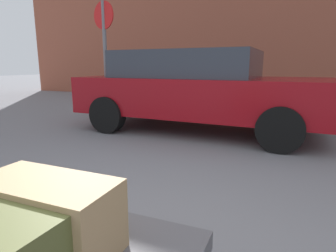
# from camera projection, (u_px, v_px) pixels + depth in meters

# --- Properties ---
(duffel_bag_tan_front_left) EXTENTS (0.65, 0.32, 0.33)m
(duffel_bag_tan_front_left) POSITION_uv_depth(u_px,v_px,m) (48.00, 215.00, 1.29)
(duffel_bag_tan_front_left) COLOR #9E7F56
(duffel_bag_tan_front_left) RESTS_ON luggage_cart
(parked_car) EXTENTS (4.36, 2.04, 1.42)m
(parked_car) POSITION_uv_depth(u_px,v_px,m) (197.00, 89.00, 5.12)
(parked_car) COLOR maroon
(parked_car) RESTS_ON ground_plane
(no_parking_sign) EXTENTS (0.49, 0.13, 2.31)m
(no_parking_sign) POSITION_uv_depth(u_px,v_px,m) (105.00, 51.00, 5.31)
(no_parking_sign) COLOR slate
(no_parking_sign) RESTS_ON ground_plane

